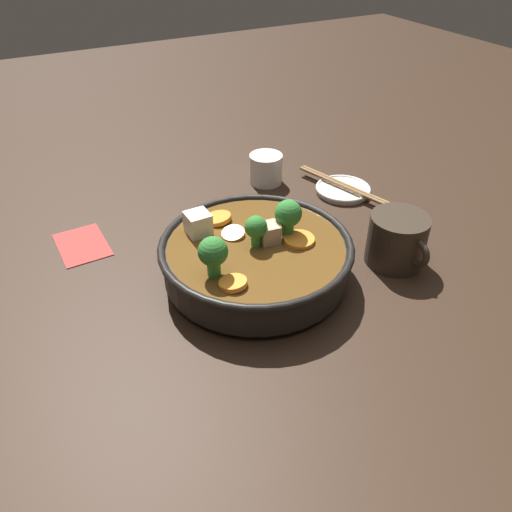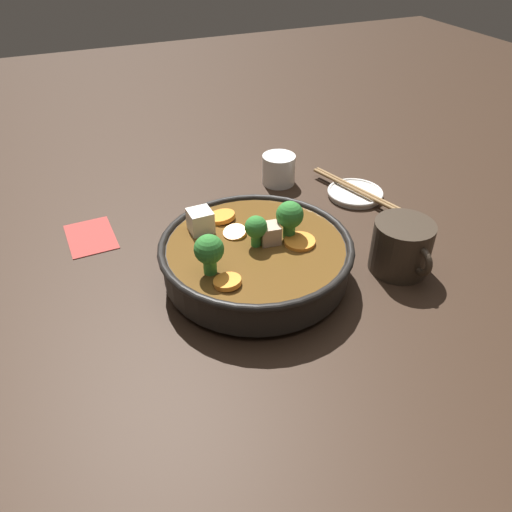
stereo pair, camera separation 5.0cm
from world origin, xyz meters
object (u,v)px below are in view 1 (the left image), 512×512
(dark_mug, at_px, (397,240))
(side_saucer, at_px, (343,189))
(chopsticks_pair, at_px, (343,185))
(tea_cup, at_px, (266,169))
(stirfry_bowl, at_px, (256,255))

(dark_mug, bearing_deg, side_saucer, 164.28)
(dark_mug, distance_m, chopsticks_pair, 0.23)
(dark_mug, bearing_deg, chopsticks_pair, 164.28)
(side_saucer, relative_size, chopsticks_pair, 0.51)
(tea_cup, height_order, dark_mug, dark_mug)
(stirfry_bowl, xyz_separation_m, dark_mug, (0.07, 0.22, -0.00))
(stirfry_bowl, bearing_deg, dark_mug, 72.38)
(tea_cup, xyz_separation_m, dark_mug, (0.33, 0.05, 0.01))
(stirfry_bowl, bearing_deg, side_saucer, 118.99)
(tea_cup, height_order, chopsticks_pair, tea_cup)
(tea_cup, distance_m, dark_mug, 0.34)
(stirfry_bowl, relative_size, chopsticks_pair, 1.37)
(chopsticks_pair, bearing_deg, dark_mug, -15.72)
(stirfry_bowl, xyz_separation_m, side_saucer, (-0.15, 0.28, -0.04))
(stirfry_bowl, height_order, chopsticks_pair, stirfry_bowl)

